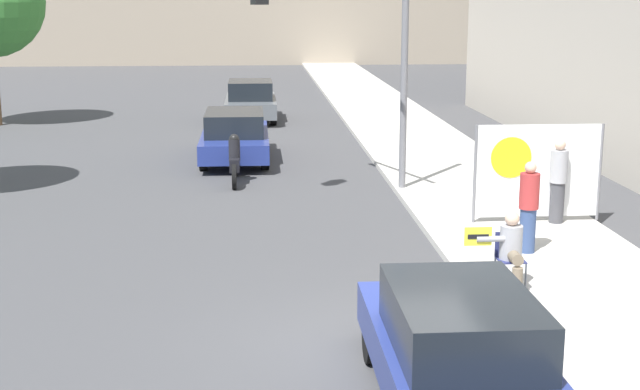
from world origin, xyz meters
TOP-DOWN VIEW (x-y plane):
  - ground_plane at (0.00, 0.00)m, footprint 160.00×160.00m
  - sidewalk_curb at (3.42, 15.00)m, footprint 3.52×90.00m
  - seated_protester at (2.24, 1.96)m, footprint 0.94×0.77m
  - jogger_on_sidewalk at (3.12, 3.96)m, footprint 0.34×0.34m
  - pedestrian_behind at (4.32, 5.95)m, footprint 0.34×0.34m
  - protest_banner at (3.93, 6.08)m, footprint 2.56×0.06m
  - traffic_light_pole at (0.54, 8.98)m, footprint 3.54×3.31m
  - parked_car_curbside at (0.60, -1.68)m, footprint 1.70×4.31m
  - car_on_road_nearest at (-2.12, 13.96)m, footprint 1.83×4.74m
  - car_on_road_midblock at (-1.71, 22.13)m, footprint 1.83×4.27m
  - motorcycle_on_road at (-2.08, 10.92)m, footprint 0.28×2.19m

SIDE VIEW (x-z plane):
  - ground_plane at x=0.00m, z-range 0.00..0.00m
  - sidewalk_curb at x=3.42m, z-range 0.00..0.13m
  - motorcycle_on_road at x=-2.08m, z-range -0.08..1.13m
  - car_on_road_nearest at x=-2.12m, z-range 0.01..1.40m
  - parked_car_curbside at x=0.60m, z-range 0.00..1.41m
  - car_on_road_midblock at x=-1.71m, z-range 0.00..1.47m
  - seated_protester at x=2.24m, z-range 0.18..1.38m
  - jogger_on_sidewalk at x=3.12m, z-range 0.14..1.75m
  - pedestrian_behind at x=4.32m, z-range 0.15..1.80m
  - protest_banner at x=3.93m, z-range 0.19..2.12m
  - traffic_light_pole at x=0.54m, z-range 1.13..6.45m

